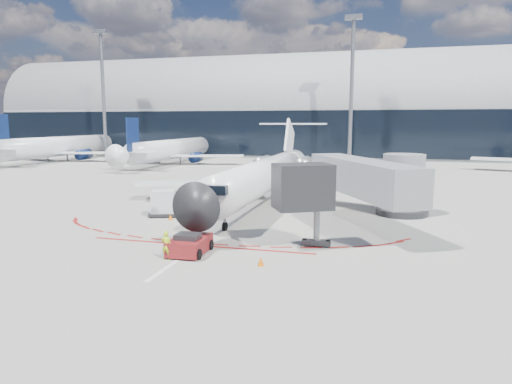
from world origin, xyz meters
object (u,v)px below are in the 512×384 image
(ramp_worker, at_px, (166,245))
(pushback_tug, at_px, (190,244))
(regional_jet, at_px, (265,175))
(uld_container, at_px, (163,203))

(ramp_worker, bearing_deg, pushback_tug, -117.37)
(regional_jet, xyz_separation_m, pushback_tug, (-0.15, -16.78, -2.04))
(ramp_worker, bearing_deg, uld_container, -60.91)
(pushback_tug, xyz_separation_m, uld_container, (-6.07, 9.01, 0.47))
(ramp_worker, xyz_separation_m, uld_container, (-5.32, 10.34, 0.21))
(pushback_tug, xyz_separation_m, ramp_worker, (-0.75, -1.34, 0.26))
(regional_jet, height_order, uld_container, regional_jet)
(regional_jet, bearing_deg, ramp_worker, -92.85)
(regional_jet, distance_m, uld_container, 10.08)
(regional_jet, bearing_deg, pushback_tug, -90.52)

